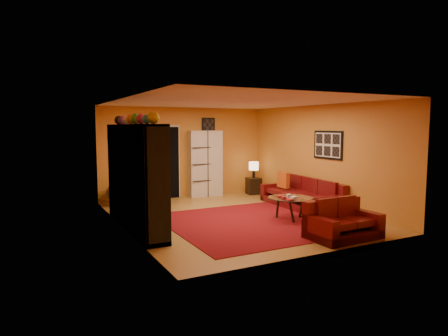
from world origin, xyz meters
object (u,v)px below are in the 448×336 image
tv (138,179)px  table_lamp (254,166)px  bowl_chair (121,193)px  side_table (254,186)px  loveseat (340,222)px  entertainment_unit (135,177)px  sofa (304,196)px  coffee_table (290,200)px  storage_cabinet (205,163)px

tv → table_lamp: size_ratio=2.00×
bowl_chair → table_lamp: bearing=-1.4°
side_table → table_lamp: 0.59m
side_table → table_lamp: (-0.00, 0.00, 0.59)m
tv → loveseat: tv is taller
entertainment_unit → side_table: entertainment_unit is taller
tv → sofa: bearing=-87.3°
table_lamp → coffee_table: bearing=-107.9°
sofa → coffee_table: (-1.20, -1.04, 0.17)m
bowl_chair → table_lamp: table_lamp is taller
sofa → loveseat: size_ratio=1.86×
tv → loveseat: 4.02m
sofa → side_table: sofa is taller
tv → loveseat: bearing=-127.3°
tv → storage_cabinet: storage_cabinet is taller
loveseat → storage_cabinet: 5.28m
coffee_table → table_lamp: (1.05, 3.26, 0.40)m
storage_cabinet → table_lamp: size_ratio=3.97×
entertainment_unit → bowl_chair: 2.62m
loveseat → coffee_table: size_ratio=1.37×
entertainment_unit → sofa: entertainment_unit is taller
coffee_table → side_table: same height
loveseat → tv: bearing=51.0°
sofa → storage_cabinet: size_ratio=1.30×
entertainment_unit → sofa: (4.42, 0.18, -0.77)m
entertainment_unit → sofa: bearing=2.3°
coffee_table → bowl_chair: size_ratio=1.29×
entertainment_unit → side_table: (4.27, 2.40, -0.80)m
coffee_table → table_lamp: bearing=72.1°
loveseat → coffee_table: 1.58m
side_table → loveseat: bearing=-102.5°
entertainment_unit → tv: entertainment_unit is taller
side_table → table_lamp: size_ratio=1.03×
entertainment_unit → tv: bearing=-28.6°
entertainment_unit → coffee_table: bearing=-14.9°
tv → coffee_table: 3.32m
tv → bowl_chair: bearing=-5.1°
sofa → table_lamp: size_ratio=5.14×
sofa → bowl_chair: (-4.14, 2.32, 0.05)m
bowl_chair → side_table: (4.00, -0.10, -0.08)m
tv → sofa: size_ratio=0.39×
storage_cabinet → sofa: bearing=-53.0°
bowl_chair → table_lamp: 4.03m
entertainment_unit → table_lamp: size_ratio=6.16×
loveseat → storage_cabinet: storage_cabinet is taller
storage_cabinet → table_lamp: (1.45, -0.40, -0.12)m
loveseat → table_lamp: size_ratio=2.76×
coffee_table → table_lamp: table_lamp is taller
sofa → table_lamp: (-0.15, 2.22, 0.56)m
sofa → loveseat: (-1.22, -2.60, 0.01)m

